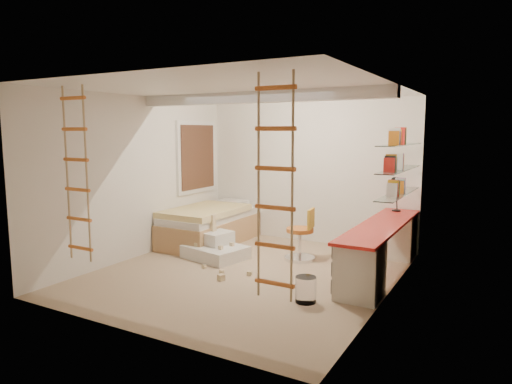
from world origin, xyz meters
The scene contains 15 objects.
floor centered at (0.00, 0.00, 0.00)m, with size 4.50×4.50×0.00m, color tan.
ceiling_beam centered at (0.00, 0.30, 2.52)m, with size 4.00×0.18×0.16m, color white.
window_frame centered at (-1.97, 1.50, 1.55)m, with size 0.06×1.15×1.35m, color white.
window_blind centered at (-1.93, 1.50, 1.55)m, with size 0.02×1.00×1.20m, color #4C2D1E.
rope_ladder_left centered at (-1.35, -1.75, 1.52)m, with size 0.41×0.04×2.13m, color orange, non-canonical shape.
rope_ladder_right centered at (1.35, -1.75, 1.52)m, with size 0.41×0.04×2.13m, color #C75A22, non-canonical shape.
waste_bin centered at (1.20, -0.62, 0.16)m, with size 0.25×0.25×0.31m, color white.
desk centered at (1.72, 0.86, 0.40)m, with size 0.56×2.80×0.75m.
shelves centered at (1.87, 1.13, 1.50)m, with size 0.25×1.80×0.71m.
bed centered at (-1.48, 1.23, 0.33)m, with size 1.02×2.00×0.69m.
task_lamp centered at (1.67, 1.82, 1.14)m, with size 0.14×0.36×0.57m.
swivel_chair centered at (0.42, 1.02, 0.31)m, with size 0.56×0.56×0.83m.
play_platform centered at (-0.86, 0.47, 0.16)m, with size 1.05×0.89×0.41m.
toy_blocks centered at (-0.62, 0.20, 0.27)m, with size 1.23×1.09×0.68m.
books centered at (1.87, 1.13, 1.61)m, with size 0.14×0.70×0.92m.
Camera 1 is at (3.24, -5.50, 2.05)m, focal length 32.00 mm.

